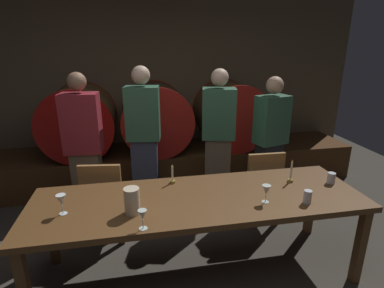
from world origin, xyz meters
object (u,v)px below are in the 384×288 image
pitcher (132,201)px  wine_barrel_left (80,121)px  wine_glass_left (61,201)px  dining_table (199,204)px  wine_glass_center (142,216)px  guest_center_right (218,140)px  guest_far_right (270,142)px  cup_right (331,178)px  wine_glass_right (266,190)px  cup_left (307,197)px  wine_barrel_right (230,114)px  guest_center_left (144,140)px  guest_far_left (85,151)px  chair_right (261,183)px  chair_left (105,197)px  wine_barrel_center (156,117)px  candle_right (291,175)px  candle_left (173,178)px

pitcher → wine_barrel_left: bearing=107.4°
pitcher → wine_glass_left: bearing=170.4°
dining_table → wine_glass_center: (-0.48, -0.37, 0.17)m
guest_center_right → guest_far_right: guest_center_right is taller
cup_right → wine_glass_center: bearing=-166.6°
wine_glass_center → wine_glass_right: wine_glass_right is taller
cup_left → guest_far_right: bearing=77.8°
guest_far_right → cup_left: bearing=61.2°
wine_barrel_right → guest_center_left: 1.52m
guest_far_left → wine_barrel_left: bearing=-75.1°
chair_right → cup_left: 0.98m
dining_table → pitcher: pitcher is taller
wine_barrel_left → wine_glass_center: bearing=-72.6°
chair_left → guest_center_left: size_ratio=0.50×
chair_left → cup_right: bearing=170.8°
dining_table → cup_right: (1.24, 0.04, 0.11)m
chair_right → cup_right: size_ratio=8.75×
wine_barrel_center → chair_right: wine_barrel_center is taller
chair_left → wine_glass_left: 0.85m
guest_center_right → wine_glass_right: size_ratio=11.47×
guest_far_left → guest_center_left: (0.64, 0.21, 0.03)m
guest_far_left → candle_right: size_ratio=7.64×
cup_left → cup_right: 0.51m
guest_far_right → chair_right: bearing=40.2°
wine_barrel_left → wine_barrel_right: same height
wine_barrel_left → wine_barrel_center: size_ratio=1.00×
guest_far_right → wine_glass_right: bearing=47.6°
wine_glass_left → guest_center_right: bearing=37.3°
chair_right → candle_left: (-1.03, -0.35, 0.31)m
guest_far_left → cup_right: size_ratio=16.96×
wine_barrel_center → guest_center_right: 1.14m
guest_center_right → wine_glass_right: guest_center_right is taller
wine_glass_left → wine_glass_center: wine_glass_left is taller
guest_center_left → guest_center_right: guest_center_left is taller
chair_right → guest_center_left: 1.43m
chair_right → wine_glass_center: wine_glass_center is taller
wine_glass_left → cup_right: bearing=2.4°
wine_barrel_left → guest_center_right: bearing=-28.6°
guest_far_left → wine_glass_left: size_ratio=10.74×
wine_barrel_center → wine_barrel_right: size_ratio=1.00×
guest_far_left → wine_barrel_right: bearing=-148.4°
chair_left → wine_glass_left: wine_glass_left is taller
pitcher → cup_right: bearing=5.9°
chair_right → guest_center_right: guest_center_right is taller
candle_right → pitcher: (-1.44, -0.28, 0.04)m
guest_far_left → candle_left: size_ratio=9.07×
wine_barrel_right → dining_table: bearing=-113.9°
guest_center_left → cup_left: guest_center_left is taller
wine_barrel_left → candle_right: wine_barrel_left is taller
guest_center_right → cup_left: size_ratio=15.57×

